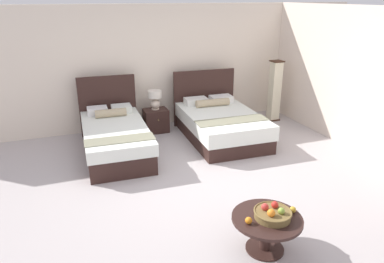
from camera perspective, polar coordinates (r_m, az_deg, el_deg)
The scene contains 12 objects.
ground_plane at distance 5.69m, azimuth 1.34°, elevation -7.95°, with size 9.99×9.40×0.02m, color #B6ACAB.
wall_back at distance 7.89m, azimuth -6.53°, elevation 10.11°, with size 9.99×0.12×2.57m, color #EEDEC8.
wall_side_right at distance 7.28m, azimuth 24.42°, elevation 7.51°, with size 0.12×5.00×2.57m, color silver.
bed_near_window at distance 6.72m, azimuth -12.07°, elevation -0.80°, with size 1.20×2.23×1.23m.
bed_near_corner at distance 7.28m, azimuth 4.46°, elevation 1.31°, with size 1.45×2.16×1.21m.
nightstand at distance 7.66m, azimuth -5.71°, elevation 1.75°, with size 0.49×0.41×0.49m.
table_lamp at distance 7.54m, azimuth -5.88°, elevation 5.22°, with size 0.29×0.29×0.40m.
coffee_table at distance 4.23m, azimuth 11.68°, elevation -14.44°, with size 0.78×0.78×0.43m.
fruit_bowl at distance 4.14m, azimuth 12.62°, elevation -12.52°, with size 0.42×0.42×0.16m.
loose_apple at distance 4.30m, azimuth 15.63°, elevation -11.81°, with size 0.07×0.07×0.07m.
loose_orange at distance 4.01m, azimuth 8.93°, elevation -13.72°, with size 0.08×0.08×0.08m.
floor_lamp_corner at distance 8.44m, azimuth 12.92°, elevation 6.25°, with size 0.26×0.26×1.37m.
Camera 1 is at (-1.87, -4.63, 2.72)m, focal length 33.75 mm.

